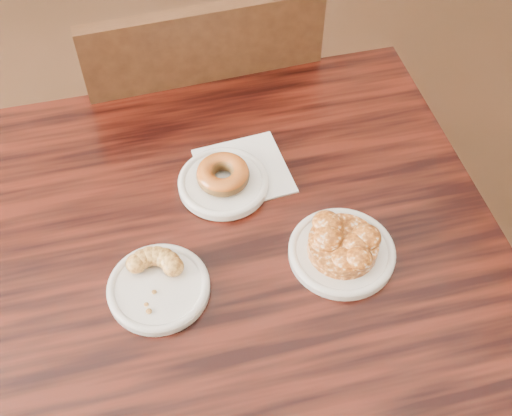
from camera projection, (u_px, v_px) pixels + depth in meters
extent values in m
plane|color=black|center=(202.00, 416.00, 1.57)|extent=(5.00, 5.00, 0.00)
cube|color=black|center=(242.00, 359.00, 1.26)|extent=(0.82, 0.82, 0.75)
cube|color=white|center=(243.00, 171.00, 1.07)|extent=(0.15, 0.15, 0.00)
cylinder|color=white|center=(223.00, 183.00, 1.04)|extent=(0.15, 0.15, 0.01)
cylinder|color=silver|center=(159.00, 288.00, 0.92)|extent=(0.15, 0.15, 0.01)
cylinder|color=silver|center=(342.00, 253.00, 0.96)|extent=(0.16, 0.16, 0.01)
torus|color=#924915|center=(223.00, 174.00, 1.02)|extent=(0.09, 0.09, 0.03)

